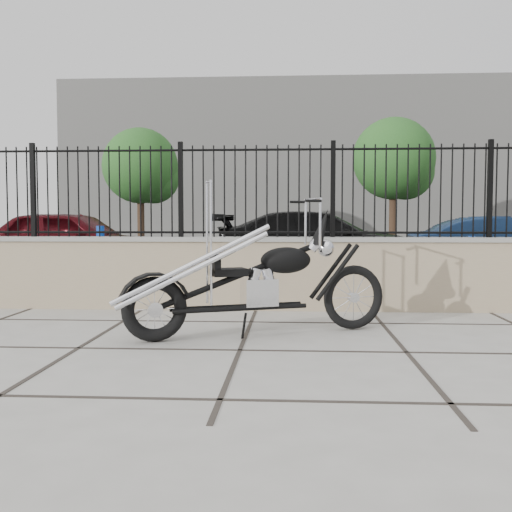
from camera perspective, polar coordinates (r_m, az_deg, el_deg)
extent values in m
plane|color=#99968E|center=(5.51, -1.56, -8.98)|extent=(90.00, 90.00, 0.00)
plane|color=black|center=(17.91, 1.94, -0.30)|extent=(30.00, 30.00, 0.00)
cube|color=gray|center=(7.91, 0.02, -1.65)|extent=(14.00, 0.36, 0.96)
cube|color=black|center=(7.88, 0.02, 6.19)|extent=(14.00, 0.08, 1.20)
cube|color=beige|center=(31.99, 2.63, 8.55)|extent=(22.00, 6.00, 8.00)
imported|color=#43090E|center=(13.21, -17.09, 1.25)|extent=(4.25, 1.97, 1.41)
imported|color=black|center=(13.44, 6.14, 1.33)|extent=(4.74, 1.99, 1.37)
imported|color=#0F1F3A|center=(13.34, 22.53, 0.81)|extent=(3.84, 1.47, 1.25)
cylinder|color=blue|center=(10.09, -14.57, -0.29)|extent=(0.17, 0.17, 1.08)
cylinder|color=#0B16AC|center=(10.43, 19.81, -0.72)|extent=(0.14, 0.14, 0.92)
cylinder|color=#382619|center=(22.64, -10.91, 3.74)|extent=(0.26, 0.26, 2.61)
sphere|color=#336827|center=(22.74, -10.97, 8.78)|extent=(2.78, 2.78, 2.78)
cylinder|color=#382619|center=(22.62, 12.91, 3.97)|extent=(0.28, 0.28, 2.81)
sphere|color=#3A6526|center=(22.75, 12.98, 9.40)|extent=(3.00, 3.00, 3.00)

